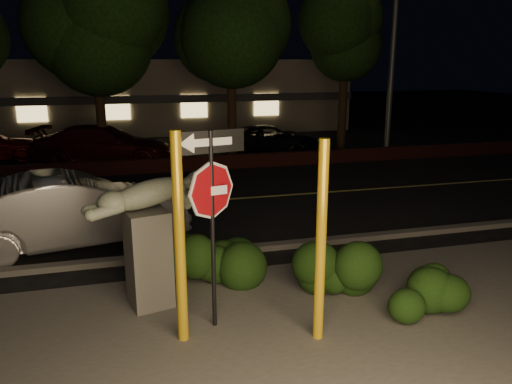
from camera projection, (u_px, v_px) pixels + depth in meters
ground at (179, 179)px, 17.06m from camera, size 90.00×90.00×0.00m
patio at (269, 357)px, 6.78m from camera, size 14.00×6.00×0.02m
road at (190, 202)px, 14.26m from camera, size 80.00×8.00×0.01m
lane_marking at (190, 202)px, 14.26m from camera, size 80.00×0.12×0.00m
curb at (217, 252)px, 10.42m from camera, size 80.00×0.25×0.12m
brick_wall at (174, 165)px, 18.22m from camera, size 40.00×0.35×0.50m
parking_lot at (162, 146)px, 23.60m from camera, size 40.00×12.00×0.01m
building at (150, 93)px, 30.56m from camera, size 22.00×10.20×4.00m
tree_far_b at (92, 0)px, 17.89m from camera, size 5.20×5.20×8.41m
tree_far_c at (231, 13)px, 18.86m from camera, size 4.80×4.80×7.84m
tree_far_d at (346, 24)px, 20.64m from camera, size 4.40×4.40×7.42m
yellow_pole_left at (180, 241)px, 6.85m from camera, size 0.15×0.15×3.05m
yellow_pole_right at (321, 244)px, 6.91m from camera, size 0.15×0.15×2.94m
signpost at (212, 191)px, 7.07m from camera, size 1.00×0.23×2.99m
sculpture at (149, 228)px, 7.94m from camera, size 2.04×0.97×2.19m
hedge_center at (205, 252)px, 9.00m from camera, size 2.28×1.22×1.14m
hedge_right at (331, 267)px, 8.47m from camera, size 1.73×1.15×1.04m
hedge_far_right at (423, 287)px, 7.88m from camera, size 1.36×0.92×0.90m
silver_sedan at (72, 210)px, 10.75m from camera, size 5.08×2.63×1.59m
parked_car_darkred at (104, 145)px, 19.34m from camera, size 5.58×3.25×1.52m
parked_car_dark at (270, 139)px, 21.77m from camera, size 4.46×2.18×1.22m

